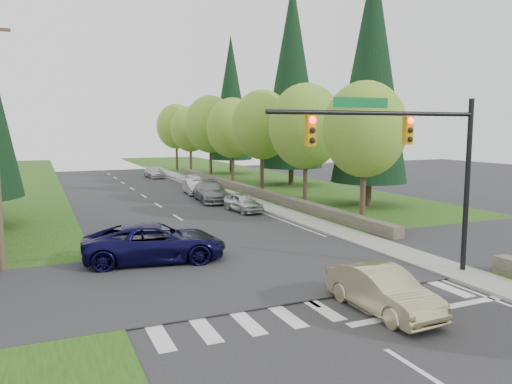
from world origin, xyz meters
TOP-DOWN VIEW (x-y plane):
  - ground at (0.00, 0.00)m, footprint 120.00×120.00m
  - grass_east at (13.00, 20.00)m, footprint 14.00×110.00m
  - cross_street at (0.00, 8.00)m, footprint 120.00×8.00m
  - sidewalk_east at (6.90, 22.00)m, footprint 1.80×80.00m
  - curb_east at (6.05, 22.00)m, footprint 0.20×80.00m
  - stone_wall_north at (8.60, 30.00)m, footprint 0.70×40.00m
  - traffic_signal at (4.37, 4.50)m, footprint 8.70×0.37m
  - decid_tree_0 at (9.20, 14.00)m, footprint 4.80×4.80m
  - decid_tree_1 at (9.30, 21.00)m, footprint 5.20×5.20m
  - decid_tree_2 at (9.10, 28.00)m, footprint 5.00×5.00m
  - decid_tree_3 at (9.20, 35.00)m, footprint 5.00×5.00m
  - decid_tree_4 at (9.30, 42.00)m, footprint 5.40×5.40m
  - decid_tree_5 at (9.10, 49.00)m, footprint 4.80×4.80m
  - decid_tree_6 at (9.20, 56.00)m, footprint 5.20×5.20m
  - conifer_e_a at (14.00, 20.00)m, footprint 5.44×5.44m
  - conifer_e_b at (15.00, 34.00)m, footprint 6.12×6.12m
  - conifer_e_c at (14.00, 48.00)m, footprint 5.10×5.10m
  - sedan_champagne at (1.59, 2.32)m, footprint 1.64×4.30m
  - suv_navy at (-3.59, 11.00)m, footprint 6.36×3.68m
  - parked_car_a at (4.71, 21.37)m, footprint 1.87×3.86m
  - parked_car_b at (4.20, 26.70)m, footprint 2.65×5.48m
  - parked_car_c at (4.20, 31.35)m, footprint 1.66×4.00m
  - parked_car_d at (5.60, 36.14)m, footprint 1.55×3.79m
  - parked_car_e at (4.20, 47.07)m, footprint 1.97×4.32m

SIDE VIEW (x-z plane):
  - ground at x=0.00m, z-range 0.00..0.00m
  - cross_street at x=0.00m, z-range -0.05..0.05m
  - grass_east at x=13.00m, z-range 0.00..0.06m
  - sidewalk_east at x=6.90m, z-range 0.00..0.13m
  - curb_east at x=6.05m, z-range 0.00..0.13m
  - stone_wall_north at x=8.60m, z-range 0.00..0.70m
  - parked_car_e at x=4.20m, z-range 0.00..1.23m
  - parked_car_a at x=4.71m, z-range 0.00..1.27m
  - parked_car_d at x=5.60m, z-range 0.00..1.29m
  - parked_car_c at x=4.20m, z-range 0.00..1.29m
  - sedan_champagne at x=1.59m, z-range 0.00..1.40m
  - parked_car_b at x=4.20m, z-range 0.00..1.54m
  - suv_navy at x=-3.59m, z-range 0.00..1.67m
  - traffic_signal at x=4.37m, z-range 1.58..8.38m
  - decid_tree_5 at x=9.10m, z-range 1.38..9.68m
  - decid_tree_0 at x=9.20m, z-range 1.41..9.78m
  - decid_tree_3 at x=9.20m, z-range 1.39..9.94m
  - decid_tree_1 at x=9.30m, z-range 1.40..10.20m
  - decid_tree_6 at x=9.20m, z-range 1.43..10.30m
  - decid_tree_2 at x=9.10m, z-range 1.52..10.34m
  - decid_tree_4 at x=9.30m, z-range 1.47..10.65m
  - conifer_e_c at x=14.00m, z-range 0.89..17.69m
  - conifer_e_a at x=14.00m, z-range 0.89..18.69m
  - conifer_e_b at x=15.00m, z-range 0.89..20.69m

